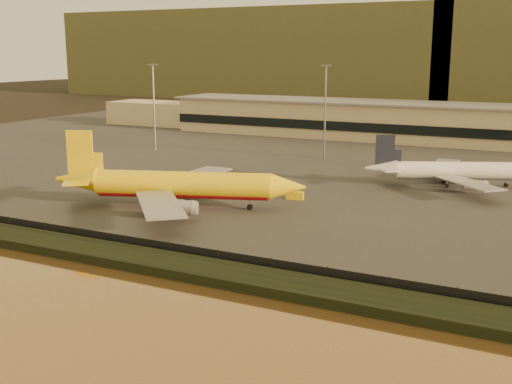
{
  "coord_description": "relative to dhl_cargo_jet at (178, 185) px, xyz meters",
  "views": [
    {
      "loc": [
        52.78,
        -86.0,
        29.19
      ],
      "look_at": [
        3.16,
        12.0,
        5.05
      ],
      "focal_mm": 45.0,
      "sensor_mm": 36.0,
      "label": 1
    }
  ],
  "objects": [
    {
      "name": "ground",
      "position": [
        13.69,
        -12.86,
        -4.51
      ],
      "size": [
        900.0,
        900.0,
        0.0
      ],
      "primitive_type": "plane",
      "color": "black",
      "rests_on": "ground"
    },
    {
      "name": "embankment",
      "position": [
        13.69,
        -29.86,
        -3.81
      ],
      "size": [
        320.0,
        7.0,
        1.4
      ],
      "primitive_type": "cube",
      "color": "black",
      "rests_on": "ground"
    },
    {
      "name": "tarmac",
      "position": [
        13.69,
        82.14,
        -4.41
      ],
      "size": [
        320.0,
        220.0,
        0.2
      ],
      "primitive_type": "cube",
      "color": "#2D2D2D",
      "rests_on": "ground"
    },
    {
      "name": "perimeter_fence",
      "position": [
        13.69,
        -25.86,
        -3.21
      ],
      "size": [
        300.0,
        0.05,
        2.2
      ],
      "primitive_type": "cube",
      "color": "black",
      "rests_on": "tarmac"
    },
    {
      "name": "terminal_building",
      "position": [
        -0.83,
        112.69,
        1.74
      ],
      "size": [
        202.0,
        25.0,
        12.6
      ],
      "color": "tan",
      "rests_on": "tarmac"
    },
    {
      "name": "apron_light_masts",
      "position": [
        28.69,
        62.14,
        11.19
      ],
      "size": [
        152.2,
        12.2,
        25.4
      ],
      "color": "slate",
      "rests_on": "tarmac"
    },
    {
      "name": "distant_hills",
      "position": [
        -7.05,
        327.14,
        26.88
      ],
      "size": [
        470.0,
        160.0,
        70.0
      ],
      "color": "brown",
      "rests_on": "ground"
    },
    {
      "name": "dhl_cargo_jet",
      "position": [
        0.0,
        0.0,
        0.0
      ],
      "size": [
        46.94,
        44.61,
        14.43
      ],
      "rotation": [
        0.0,
        0.0,
        0.34
      ],
      "color": "yellow",
      "rests_on": "tarmac"
    },
    {
      "name": "white_narrowbody_jet",
      "position": [
        43.2,
        43.81,
        -0.93
      ],
      "size": [
        37.35,
        35.3,
        11.31
      ],
      "rotation": [
        0.0,
        0.0,
        0.42
      ],
      "color": "silver",
      "rests_on": "tarmac"
    },
    {
      "name": "gse_vehicle_yellow",
      "position": [
        16.88,
        16.36,
        -3.54
      ],
      "size": [
        3.68,
        2.24,
        1.54
      ],
      "primitive_type": "cube",
      "rotation": [
        0.0,
        0.0,
        0.21
      ],
      "color": "yellow",
      "rests_on": "tarmac"
    },
    {
      "name": "gse_vehicle_white",
      "position": [
        -3.09,
        22.59,
        -3.31
      ],
      "size": [
        4.89,
        3.59,
        2.01
      ],
      "primitive_type": "cube",
      "rotation": [
        0.0,
        0.0,
        -0.4
      ],
      "color": "silver",
      "rests_on": "tarmac"
    }
  ]
}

